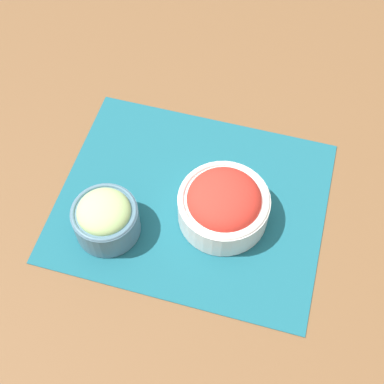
% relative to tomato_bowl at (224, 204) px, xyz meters
% --- Properties ---
extents(ground_plane, '(3.00, 3.00, 0.00)m').
position_rel_tomato_bowl_xyz_m(ground_plane, '(0.06, -0.02, -0.05)').
color(ground_plane, brown).
extents(placemat, '(0.50, 0.41, 0.00)m').
position_rel_tomato_bowl_xyz_m(placemat, '(0.06, -0.02, -0.05)').
color(placemat, '#195B6B').
rests_on(placemat, ground_plane).
extents(tomato_bowl, '(0.17, 0.17, 0.09)m').
position_rel_tomato_bowl_xyz_m(tomato_bowl, '(0.00, 0.00, 0.00)').
color(tomato_bowl, white).
rests_on(tomato_bowl, placemat).
extents(cucumber_bowl, '(0.12, 0.12, 0.09)m').
position_rel_tomato_bowl_xyz_m(cucumber_bowl, '(0.20, 0.08, -0.00)').
color(cucumber_bowl, slate).
rests_on(cucumber_bowl, placemat).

